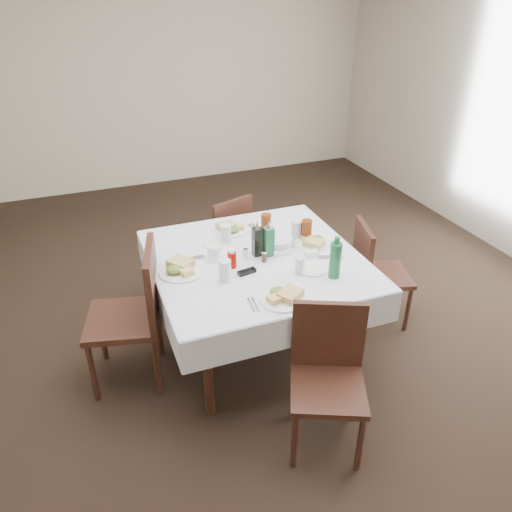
# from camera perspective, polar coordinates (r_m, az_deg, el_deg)

# --- Properties ---
(ground_plane) EXTENTS (7.00, 7.00, 0.00)m
(ground_plane) POSITION_cam_1_polar(r_m,az_deg,el_deg) (3.87, -2.93, -9.56)
(ground_plane) COLOR black
(room_shell) EXTENTS (6.04, 7.04, 2.80)m
(room_shell) POSITION_cam_1_polar(r_m,az_deg,el_deg) (3.09, -3.76, 15.86)
(room_shell) COLOR #C1B49E
(room_shell) RESTS_ON ground
(dining_table) EXTENTS (1.40, 1.40, 0.76)m
(dining_table) POSITION_cam_1_polar(r_m,az_deg,el_deg) (3.42, 0.01, -1.30)
(dining_table) COLOR black
(dining_table) RESTS_ON ground
(chair_north) EXTENTS (0.50, 0.50, 0.83)m
(chair_north) POSITION_cam_1_polar(r_m,az_deg,el_deg) (4.31, -3.39, 2.39)
(chair_north) COLOR black
(chair_north) RESTS_ON ground
(chair_south) EXTENTS (0.55, 0.55, 0.88)m
(chair_south) POSITION_cam_1_polar(r_m,az_deg,el_deg) (2.92, 8.18, -12.54)
(chair_south) COLOR black
(chair_south) RESTS_ON ground
(chair_east) EXTENTS (0.49, 0.49, 0.84)m
(chair_east) POSITION_cam_1_polar(r_m,az_deg,el_deg) (3.92, 13.25, -1.34)
(chair_east) COLOR black
(chair_east) RESTS_ON ground
(chair_west) EXTENTS (0.56, 0.56, 0.99)m
(chair_west) POSITION_cam_1_polar(r_m,az_deg,el_deg) (3.32, -13.47, -5.80)
(chair_west) COLOR black
(chair_west) RESTS_ON ground
(meal_north) EXTENTS (0.26, 0.26, 0.06)m
(meal_north) POSITION_cam_1_polar(r_m,az_deg,el_deg) (3.73, -2.90, 3.16)
(meal_north) COLOR white
(meal_north) RESTS_ON dining_table
(meal_south) EXTENTS (0.27, 0.27, 0.06)m
(meal_south) POSITION_cam_1_polar(r_m,az_deg,el_deg) (2.95, 3.15, -4.65)
(meal_south) COLOR white
(meal_south) RESTS_ON dining_table
(meal_east) EXTENTS (0.25, 0.25, 0.06)m
(meal_east) POSITION_cam_1_polar(r_m,az_deg,el_deg) (3.55, 6.55, 1.58)
(meal_east) COLOR white
(meal_east) RESTS_ON dining_table
(meal_west) EXTENTS (0.29, 0.29, 0.06)m
(meal_west) POSITION_cam_1_polar(r_m,az_deg,el_deg) (3.25, -8.65, -1.43)
(meal_west) COLOR white
(meal_west) RESTS_ON dining_table
(side_plate_a) EXTENTS (0.14, 0.14, 0.01)m
(side_plate_a) POSITION_cam_1_polar(r_m,az_deg,el_deg) (3.55, -4.88, 1.33)
(side_plate_a) COLOR white
(side_plate_a) RESTS_ON dining_table
(side_plate_b) EXTENTS (0.18, 0.18, 0.01)m
(side_plate_b) POSITION_cam_1_polar(r_m,az_deg,el_deg) (3.25, 6.32, -1.57)
(side_plate_b) COLOR white
(side_plate_b) RESTS_ON dining_table
(water_n) EXTENTS (0.07, 0.07, 0.14)m
(water_n) POSITION_cam_1_polar(r_m,az_deg,el_deg) (3.55, -3.48, 2.55)
(water_n) COLOR silver
(water_n) RESTS_ON dining_table
(water_s) EXTENTS (0.06, 0.06, 0.11)m
(water_s) POSITION_cam_1_polar(r_m,az_deg,el_deg) (3.19, 5.03, -1.12)
(water_s) COLOR silver
(water_s) RESTS_ON dining_table
(water_e) EXTENTS (0.07, 0.07, 0.14)m
(water_e) POSITION_cam_1_polar(r_m,az_deg,el_deg) (3.61, 4.63, 2.99)
(water_e) COLOR silver
(water_e) RESTS_ON dining_table
(water_w) EXTENTS (0.08, 0.08, 0.14)m
(water_w) POSITION_cam_1_polar(r_m,az_deg,el_deg) (3.10, -3.56, -1.69)
(water_w) COLOR silver
(water_w) RESTS_ON dining_table
(iced_tea_a) EXTENTS (0.08, 0.08, 0.16)m
(iced_tea_a) POSITION_cam_1_polar(r_m,az_deg,el_deg) (3.66, 1.16, 3.64)
(iced_tea_a) COLOR #652A0C
(iced_tea_a) RESTS_ON dining_table
(iced_tea_b) EXTENTS (0.08, 0.08, 0.16)m
(iced_tea_b) POSITION_cam_1_polar(r_m,az_deg,el_deg) (3.59, 5.80, 2.93)
(iced_tea_b) COLOR #652A0C
(iced_tea_b) RESTS_ON dining_table
(bread_basket) EXTENTS (0.24, 0.24, 0.08)m
(bread_basket) POSITION_cam_1_polar(r_m,az_deg,el_deg) (3.49, 2.37, 1.49)
(bread_basket) COLOR silver
(bread_basket) RESTS_ON dining_table
(oil_cruet_dark) EXTENTS (0.06, 0.06, 0.26)m
(oil_cruet_dark) POSITION_cam_1_polar(r_m,az_deg,el_deg) (3.36, 0.15, 1.78)
(oil_cruet_dark) COLOR black
(oil_cruet_dark) RESTS_ON dining_table
(oil_cruet_green) EXTENTS (0.06, 0.06, 0.26)m
(oil_cruet_green) POSITION_cam_1_polar(r_m,az_deg,el_deg) (3.36, 1.46, 1.80)
(oil_cruet_green) COLOR #1E673A
(oil_cruet_green) RESTS_ON dining_table
(ketchup_bottle) EXTENTS (0.06, 0.06, 0.13)m
(ketchup_bottle) POSITION_cam_1_polar(r_m,az_deg,el_deg) (3.25, -2.76, -0.35)
(ketchup_bottle) COLOR #A40700
(ketchup_bottle) RESTS_ON dining_table
(salt_shaker) EXTENTS (0.03, 0.03, 0.08)m
(salt_shaker) POSITION_cam_1_polar(r_m,az_deg,el_deg) (3.35, -1.22, 0.27)
(salt_shaker) COLOR white
(salt_shaker) RESTS_ON dining_table
(pepper_shaker) EXTENTS (0.04, 0.04, 0.08)m
(pepper_shaker) POSITION_cam_1_polar(r_m,az_deg,el_deg) (3.32, 0.95, -0.04)
(pepper_shaker) COLOR #473224
(pepper_shaker) RESTS_ON dining_table
(coffee_mug) EXTENTS (0.13, 0.13, 0.09)m
(coffee_mug) POSITION_cam_1_polar(r_m,az_deg,el_deg) (3.36, -4.80, 0.33)
(coffee_mug) COLOR white
(coffee_mug) RESTS_ON dining_table
(sunglasses) EXTENTS (0.13, 0.06, 0.03)m
(sunglasses) POSITION_cam_1_polar(r_m,az_deg,el_deg) (3.20, -1.06, -1.81)
(sunglasses) COLOR black
(sunglasses) RESTS_ON dining_table
(green_bottle) EXTENTS (0.07, 0.07, 0.28)m
(green_bottle) POSITION_cam_1_polar(r_m,az_deg,el_deg) (3.15, 9.04, -0.42)
(green_bottle) COLOR #1E673A
(green_bottle) RESTS_ON dining_table
(sugar_caddy) EXTENTS (0.09, 0.05, 0.04)m
(sugar_caddy) POSITION_cam_1_polar(r_m,az_deg,el_deg) (3.40, 6.36, 0.25)
(sugar_caddy) COLOR white
(sugar_caddy) RESTS_ON dining_table
(cutlery_n) EXTENTS (0.05, 0.17, 0.01)m
(cutlery_n) POSITION_cam_1_polar(r_m,az_deg,el_deg) (3.76, -0.14, 3.15)
(cutlery_n) COLOR silver
(cutlery_n) RESTS_ON dining_table
(cutlery_s) EXTENTS (0.05, 0.16, 0.01)m
(cutlery_s) POSITION_cam_1_polar(r_m,az_deg,el_deg) (2.91, -0.32, -5.59)
(cutlery_s) COLOR silver
(cutlery_s) RESTS_ON dining_table
(cutlery_e) EXTENTS (0.18, 0.10, 0.01)m
(cutlery_e) POSITION_cam_1_polar(r_m,az_deg,el_deg) (3.41, 8.46, -0.16)
(cutlery_e) COLOR silver
(cutlery_e) RESTS_ON dining_table
(cutlery_w) EXTENTS (0.16, 0.05, 0.01)m
(cutlery_w) POSITION_cam_1_polar(r_m,az_deg,el_deg) (3.39, -7.23, -0.30)
(cutlery_w) COLOR silver
(cutlery_w) RESTS_ON dining_table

